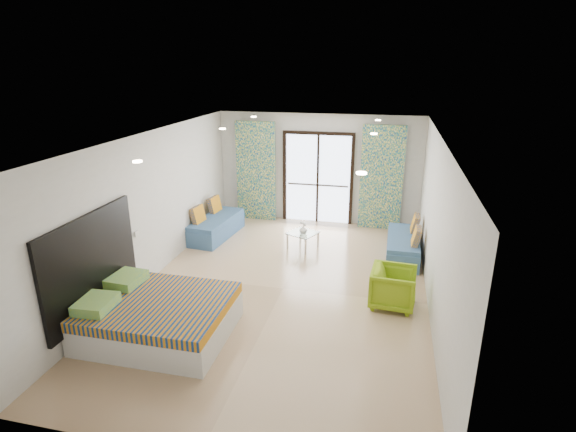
% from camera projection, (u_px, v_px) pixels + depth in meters
% --- Properties ---
extents(floor, '(5.00, 7.50, 0.01)m').
position_uv_depth(floor, '(283.00, 288.00, 8.07)').
color(floor, tan).
rests_on(floor, ground).
extents(ceiling, '(5.00, 7.50, 0.01)m').
position_uv_depth(ceiling, '(282.00, 138.00, 7.19)').
color(ceiling, silver).
rests_on(ceiling, ground).
extents(wall_back, '(5.00, 0.01, 2.70)m').
position_uv_depth(wall_back, '(318.00, 169.00, 11.09)').
color(wall_back, silver).
rests_on(wall_back, ground).
extents(wall_front, '(5.00, 0.01, 2.70)m').
position_uv_depth(wall_front, '(189.00, 347.00, 4.17)').
color(wall_front, silver).
rests_on(wall_front, ground).
extents(wall_left, '(0.01, 7.50, 2.70)m').
position_uv_depth(wall_left, '(149.00, 208.00, 8.16)').
color(wall_left, silver).
rests_on(wall_left, ground).
extents(wall_right, '(0.01, 7.50, 2.70)m').
position_uv_depth(wall_right, '(436.00, 229.00, 7.10)').
color(wall_right, silver).
rests_on(wall_right, ground).
extents(balcony_door, '(1.76, 0.08, 2.28)m').
position_uv_depth(balcony_door, '(318.00, 173.00, 11.09)').
color(balcony_door, black).
rests_on(balcony_door, floor).
extents(balcony_rail, '(1.52, 0.03, 0.04)m').
position_uv_depth(balcony_rail, '(318.00, 185.00, 11.20)').
color(balcony_rail, '#595451').
rests_on(balcony_rail, balcony_door).
extents(curtain_left, '(1.00, 0.10, 2.50)m').
position_uv_depth(curtain_left, '(256.00, 171.00, 11.28)').
color(curtain_left, white).
rests_on(curtain_left, floor).
extents(curtain_right, '(1.00, 0.10, 2.50)m').
position_uv_depth(curtain_right, '(381.00, 178.00, 10.63)').
color(curtain_right, white).
rests_on(curtain_right, floor).
extents(downlight_a, '(0.12, 0.12, 0.02)m').
position_uv_depth(downlight_a, '(137.00, 161.00, 5.65)').
color(downlight_a, '#FFE0B2').
rests_on(downlight_a, ceiling).
extents(downlight_b, '(0.12, 0.12, 0.02)m').
position_uv_depth(downlight_b, '(361.00, 173.00, 5.06)').
color(downlight_b, '#FFE0B2').
rests_on(downlight_b, ceiling).
extents(downlight_c, '(0.12, 0.12, 0.02)m').
position_uv_depth(downlight_c, '(222.00, 129.00, 8.42)').
color(downlight_c, '#FFE0B2').
rests_on(downlight_c, ceiling).
extents(downlight_d, '(0.12, 0.12, 0.02)m').
position_uv_depth(downlight_d, '(374.00, 134.00, 7.83)').
color(downlight_d, '#FFE0B2').
rests_on(downlight_d, ceiling).
extents(downlight_e, '(0.12, 0.12, 0.02)m').
position_uv_depth(downlight_e, '(254.00, 117.00, 10.26)').
color(downlight_e, '#FFE0B2').
rests_on(downlight_e, ceiling).
extents(downlight_f, '(0.12, 0.12, 0.02)m').
position_uv_depth(downlight_f, '(378.00, 120.00, 9.67)').
color(downlight_f, '#FFE0B2').
rests_on(downlight_f, ceiling).
extents(headboard, '(0.06, 2.10, 1.50)m').
position_uv_depth(headboard, '(92.00, 264.00, 6.59)').
color(headboard, black).
rests_on(headboard, floor).
extents(switch_plate, '(0.02, 0.10, 0.10)m').
position_uv_depth(switch_plate, '(137.00, 234.00, 7.75)').
color(switch_plate, silver).
rests_on(switch_plate, wall_left).
extents(bed, '(2.04, 1.67, 0.70)m').
position_uv_depth(bed, '(158.00, 317.00, 6.63)').
color(bed, silver).
rests_on(bed, floor).
extents(daybed_left, '(0.83, 1.75, 0.84)m').
position_uv_depth(daybed_left, '(216.00, 226.00, 10.40)').
color(daybed_left, '#3A5D8A').
rests_on(daybed_left, floor).
extents(daybed_right, '(0.65, 1.65, 0.81)m').
position_uv_depth(daybed_right, '(404.00, 246.00, 9.30)').
color(daybed_right, '#3A5D8A').
rests_on(daybed_right, floor).
extents(coffee_table, '(0.73, 0.73, 0.63)m').
position_uv_depth(coffee_table, '(303.00, 234.00, 9.72)').
color(coffee_table, silver).
rests_on(coffee_table, floor).
extents(vase, '(0.18, 0.19, 0.17)m').
position_uv_depth(vase, '(303.00, 230.00, 9.64)').
color(vase, white).
rests_on(vase, coffee_table).
extents(armchair, '(0.72, 0.76, 0.73)m').
position_uv_depth(armchair, '(393.00, 286.00, 7.40)').
color(armchair, '#84AA16').
rests_on(armchair, floor).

